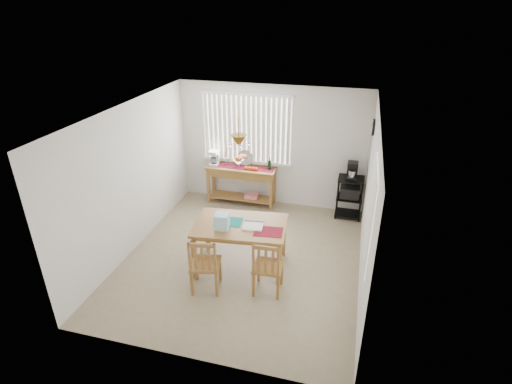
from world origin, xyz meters
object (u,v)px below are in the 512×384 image
(sideboard, at_px, (241,177))
(chair_left, at_px, (205,265))
(cart_items, at_px, (352,170))
(chair_right, at_px, (268,267))
(wire_cart, at_px, (350,194))
(dining_table, at_px, (241,229))

(sideboard, distance_m, chair_left, 2.98)
(cart_items, height_order, chair_right, cart_items)
(wire_cart, bearing_deg, chair_right, -111.28)
(wire_cart, bearing_deg, sideboard, 179.57)
(dining_table, distance_m, chair_left, 0.87)
(wire_cart, relative_size, chair_right, 0.92)
(sideboard, height_order, wire_cart, wire_cart)
(cart_items, distance_m, chair_left, 3.62)
(wire_cart, height_order, dining_table, wire_cart)
(chair_right, bearing_deg, chair_left, -168.89)
(sideboard, height_order, cart_items, cart_items)
(wire_cart, bearing_deg, chair_left, -124.38)
(sideboard, distance_m, cart_items, 2.35)
(sideboard, bearing_deg, chair_right, -65.98)
(dining_table, bearing_deg, chair_right, -43.89)
(chair_right, bearing_deg, sideboard, 114.02)
(wire_cart, xyz_separation_m, chair_left, (-2.01, -2.94, -0.06))
(sideboard, distance_m, chair_right, 3.04)
(dining_table, relative_size, chair_left, 1.66)
(wire_cart, xyz_separation_m, chair_right, (-1.07, -2.76, -0.06))
(wire_cart, xyz_separation_m, cart_items, (0.00, 0.01, 0.51))
(sideboard, xyz_separation_m, chair_right, (1.24, -2.78, -0.17))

